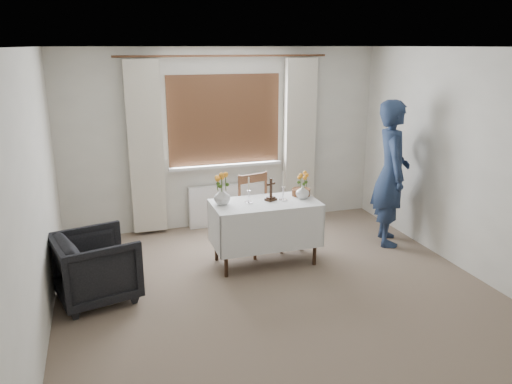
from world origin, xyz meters
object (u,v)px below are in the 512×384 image
wooden_chair (261,214)px  flower_vase_right (303,192)px  armchair (96,267)px  altar_table (265,233)px  wooden_cross (271,189)px  flower_vase_left (222,196)px  person (391,173)px

wooden_chair → flower_vase_right: bearing=-52.7°
armchair → altar_table: bearing=-94.8°
wooden_cross → flower_vase_left: (-0.58, 0.03, -0.03)m
armchair → flower_vase_right: (2.39, 0.33, 0.49)m
altar_table → armchair: altar_table is taller
person → flower_vase_left: person is taller
wooden_cross → flower_vase_right: size_ratio=1.62×
wooden_chair → armchair: size_ratio=1.26×
person → wooden_cross: person is taller
flower_vase_right → wooden_chair: bearing=140.1°
flower_vase_left → flower_vase_right: size_ratio=1.20×
person → wooden_cross: (-1.67, -0.10, -0.04)m
wooden_cross → flower_vase_right: 0.39m
altar_table → flower_vase_right: size_ratio=7.43×
wooden_chair → wooden_cross: (0.02, -0.31, 0.41)m
person → flower_vase_right: bearing=116.9°
wooden_chair → flower_vase_left: (-0.56, -0.28, 0.37)m
flower_vase_right → wooden_cross: bearing=175.2°
wooden_cross → flower_vase_right: (0.39, -0.03, -0.05)m
wooden_chair → flower_vase_left: wooden_chair is taller
wooden_cross → wooden_chair: bearing=71.6°
altar_table → person: size_ratio=0.66×
armchair → person: person is taller
armchair → flower_vase_right: flower_vase_right is taller
person → wooden_cross: 1.67m
person → flower_vase_right: (-1.28, -0.14, -0.09)m
altar_table → flower_vase_left: bearing=172.1°
wooden_chair → person: size_ratio=0.52×
wooden_chair → altar_table: bearing=-112.2°
flower_vase_left → flower_vase_right: bearing=-3.7°
altar_table → wooden_cross: bearing=25.3°
armchair → person: size_ratio=0.41×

